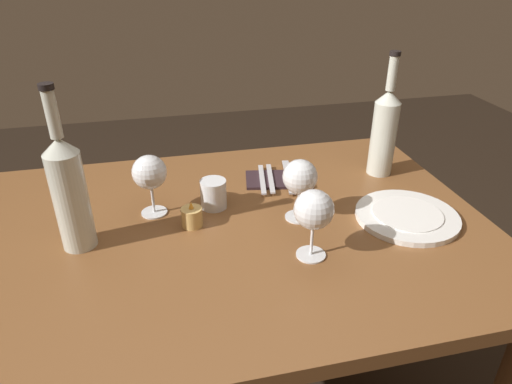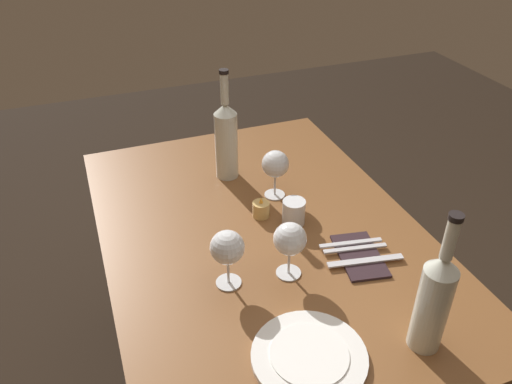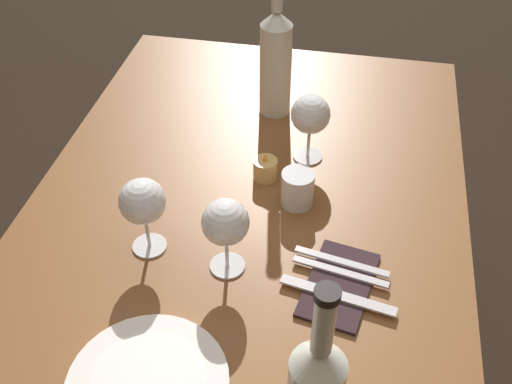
{
  "view_description": "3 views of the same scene",
  "coord_description": "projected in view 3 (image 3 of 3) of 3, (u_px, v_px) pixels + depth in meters",
  "views": [
    {
      "loc": [
        -0.14,
        -0.93,
        1.35
      ],
      "look_at": [
        0.06,
        -0.07,
        0.87
      ],
      "focal_mm": 32.15,
      "sensor_mm": 36.0,
      "label": 1
    },
    {
      "loc": [
        1.09,
        -0.43,
        1.66
      ],
      "look_at": [
        -0.02,
        -0.01,
        0.87
      ],
      "focal_mm": 35.96,
      "sensor_mm": 36.0,
      "label": 2
    },
    {
      "loc": [
        0.91,
        0.2,
        1.6
      ],
      "look_at": [
        0.04,
        0.03,
        0.8
      ],
      "focal_mm": 42.72,
      "sensor_mm": 36.0,
      "label": 3
    }
  ],
  "objects": [
    {
      "name": "wine_glass_centre",
      "position": [
        226.0,
        224.0,
        1.06
      ],
      "size": [
        0.09,
        0.09,
        0.16
      ],
      "color": "white",
      "rests_on": "dining_table"
    },
    {
      "name": "fork_inner",
      "position": [
        340.0,
        272.0,
        1.11
      ],
      "size": [
        0.05,
        0.18,
        0.0
      ],
      "color": "silver",
      "rests_on": "folded_napkin"
    },
    {
      "name": "dining_table",
      "position": [
        248.0,
        230.0,
        1.33
      ],
      "size": [
        1.3,
        0.9,
        0.74
      ],
      "color": "brown",
      "rests_on": "ground"
    },
    {
      "name": "votive_candle",
      "position": [
        265.0,
        170.0,
        1.31
      ],
      "size": [
        0.05,
        0.05,
        0.07
      ],
      "color": "#DBB266",
      "rests_on": "dining_table"
    },
    {
      "name": "folded_napkin",
      "position": [
        339.0,
        285.0,
        1.1
      ],
      "size": [
        0.21,
        0.14,
        0.01
      ],
      "color": "#2D1E23",
      "rests_on": "dining_table"
    },
    {
      "name": "fork_outer",
      "position": [
        342.0,
        262.0,
        1.13
      ],
      "size": [
        0.05,
        0.18,
        0.0
      ],
      "color": "silver",
      "rests_on": "folded_napkin"
    },
    {
      "name": "dinner_plate",
      "position": [
        148.0,
        384.0,
        0.94
      ],
      "size": [
        0.26,
        0.26,
        0.02
      ],
      "color": "white",
      "rests_on": "dining_table"
    },
    {
      "name": "table_knife",
      "position": [
        338.0,
        295.0,
        1.07
      ],
      "size": [
        0.06,
        0.21,
        0.0
      ],
      "color": "silver",
      "rests_on": "folded_napkin"
    },
    {
      "name": "wine_bottle",
      "position": [
        276.0,
        60.0,
        1.42
      ],
      "size": [
        0.08,
        0.08,
        0.37
      ],
      "color": "silver",
      "rests_on": "dining_table"
    },
    {
      "name": "wine_glass_right",
      "position": [
        142.0,
        203.0,
        1.09
      ],
      "size": [
        0.09,
        0.09,
        0.16
      ],
      "color": "white",
      "rests_on": "dining_table"
    },
    {
      "name": "water_tumbler",
      "position": [
        297.0,
        190.0,
        1.24
      ],
      "size": [
        0.07,
        0.07,
        0.08
      ],
      "color": "white",
      "rests_on": "dining_table"
    },
    {
      "name": "wine_glass_left",
      "position": [
        311.0,
        116.0,
        1.3
      ],
      "size": [
        0.09,
        0.09,
        0.16
      ],
      "color": "white",
      "rests_on": "dining_table"
    }
  ]
}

